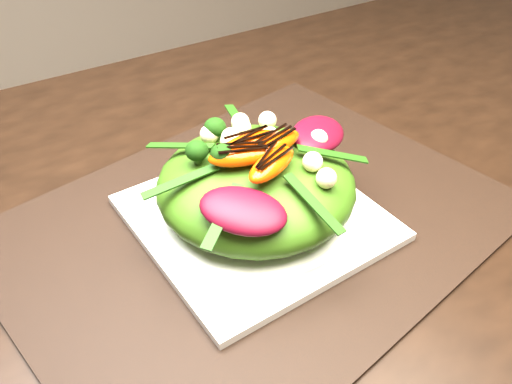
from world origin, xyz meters
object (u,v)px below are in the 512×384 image
orange_segment (226,143)px  dining_table (341,180)px  salad_bowl (256,208)px  placemat (256,222)px  plate_base (256,217)px  lettuce_mound (256,185)px

orange_segment → dining_table: bearing=1.3°
dining_table → salad_bowl: dining_table is taller
placemat → plate_base: size_ratio=2.18×
salad_bowl → orange_segment: (-0.02, 0.03, 0.08)m
placemat → lettuce_mound: lettuce_mound is taller
dining_table → orange_segment: 0.21m
lettuce_mound → orange_segment: 0.06m
salad_bowl → orange_segment: orange_segment is taller
placemat → lettuce_mound: size_ratio=2.53×
dining_table → placemat: size_ratio=2.96×
plate_base → orange_segment: bearing=123.8°
plate_base → salad_bowl: 0.01m
orange_segment → salad_bowl: bearing=-56.2°
placemat → plate_base: bearing=0.0°
lettuce_mound → dining_table: bearing=12.1°
dining_table → lettuce_mound: size_ratio=7.50×
plate_base → dining_table: bearing=12.1°
dining_table → placemat: dining_table is taller
plate_base → salad_bowl: size_ratio=1.10×
salad_bowl → orange_segment: bearing=123.8°
placemat → salad_bowl: size_ratio=2.40×
salad_bowl → plate_base: bearing=0.0°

